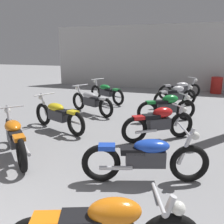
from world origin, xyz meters
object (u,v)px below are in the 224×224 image
motorcycle_right_row_4 (176,96)px  motorcycle_right_row_5 (180,89)px  motorcycle_left_row_1 (15,136)px  motorcycle_left_row_3 (91,101)px  motorcycle_right_row_2 (159,123)px  oil_drum (216,85)px  motorcycle_right_row_1 (146,157)px  motorcycle_right_row_3 (167,107)px  motorcycle_left_row_2 (58,115)px  motorcycle_left_row_4 (106,92)px

motorcycle_right_row_4 → motorcycle_right_row_5: size_ratio=0.86×
motorcycle_left_row_1 → motorcycle_left_row_3: size_ratio=0.85×
motorcycle_right_row_5 → motorcycle_right_row_2: bearing=-91.4°
motorcycle_left_row_3 → oil_drum: size_ratio=2.35×
motorcycle_left_row_1 → motorcycle_right_row_2: size_ratio=1.04×
motorcycle_right_row_1 → motorcycle_right_row_3: 3.84m
motorcycle_right_row_2 → motorcycle_right_row_5: motorcycle_right_row_5 is taller
motorcycle_right_row_1 → oil_drum: bearing=80.0°
motorcycle_left_row_2 → oil_drum: 9.16m
motorcycle_right_row_1 → motorcycle_right_row_2: size_ratio=1.28×
motorcycle_left_row_4 → motorcycle_right_row_5: size_ratio=1.05×
motorcycle_left_row_1 → oil_drum: (4.55, 9.74, -0.03)m
motorcycle_left_row_1 → motorcycle_right_row_5: size_ratio=0.93×
motorcycle_left_row_1 → motorcycle_right_row_3: motorcycle_left_row_1 is taller
motorcycle_left_row_2 → motorcycle_right_row_5: same height
motorcycle_right_row_1 → motorcycle_right_row_4: size_ratio=1.32×
motorcycle_left_row_2 → motorcycle_left_row_3: 2.00m
motorcycle_left_row_1 → motorcycle_right_row_5: bearing=69.5°
motorcycle_left_row_3 → motorcycle_right_row_1: same height
motorcycle_left_row_4 → motorcycle_right_row_2: motorcycle_left_row_4 is taller
motorcycle_left_row_2 → motorcycle_left_row_1: bearing=-87.8°
motorcycle_left_row_3 → motorcycle_right_row_3: (2.66, -0.08, 0.01)m
motorcycle_left_row_1 → motorcycle_left_row_4: size_ratio=0.88×
motorcycle_left_row_3 → motorcycle_right_row_4: 3.42m
motorcycle_right_row_3 → motorcycle_right_row_2: bearing=-89.8°
motorcycle_right_row_3 → oil_drum: bearing=73.0°
motorcycle_left_row_1 → oil_drum: bearing=65.0°
motorcycle_right_row_4 → oil_drum: size_ratio=1.86×
motorcycle_left_row_1 → oil_drum: size_ratio=2.01×
motorcycle_right_row_1 → motorcycle_right_row_5: size_ratio=1.14×
motorcycle_left_row_3 → motorcycle_left_row_4: 1.95m
motorcycle_left_row_2 → motorcycle_left_row_3: (0.13, 2.00, 0.00)m
motorcycle_left_row_4 → oil_drum: bearing=40.6°
motorcycle_right_row_3 → motorcycle_right_row_4: same height
motorcycle_right_row_2 → motorcycle_right_row_5: (0.13, 5.69, -0.01)m
motorcycle_left_row_2 → motorcycle_right_row_5: (2.93, 5.83, 0.00)m
motorcycle_right_row_3 → motorcycle_right_row_4: 2.12m
motorcycle_left_row_2 → motorcycle_left_row_3: bearing=86.4°
motorcycle_left_row_4 → motorcycle_right_row_1: (2.90, -5.87, 0.00)m
motorcycle_right_row_4 → motorcycle_right_row_5: 1.80m
motorcycle_left_row_4 → motorcycle_right_row_3: 3.46m
motorcycle_right_row_1 → motorcycle_left_row_3: bearing=125.0°
motorcycle_right_row_1 → oil_drum: (1.74, 9.84, -0.03)m
motorcycle_right_row_2 → oil_drum: (1.82, 7.78, -0.03)m
motorcycle_left_row_3 → motorcycle_right_row_3: motorcycle_left_row_3 is taller
motorcycle_right_row_3 → motorcycle_left_row_1: bearing=-125.9°
motorcycle_left_row_1 → motorcycle_right_row_4: motorcycle_left_row_1 is taller
motorcycle_right_row_1 → motorcycle_left_row_1: bearing=178.0°
motorcycle_right_row_2 → oil_drum: motorcycle_right_row_2 is taller
motorcycle_right_row_4 → motorcycle_right_row_1: bearing=-90.0°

